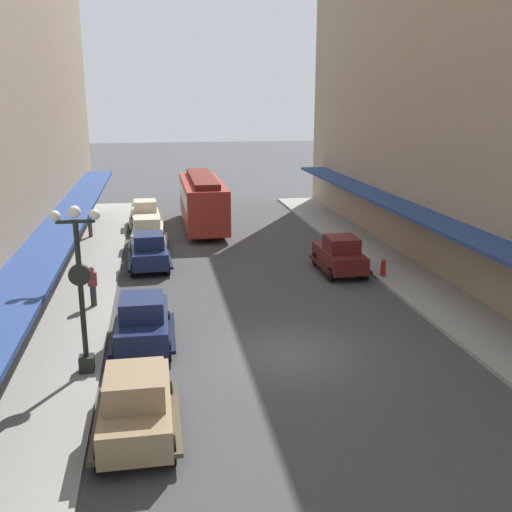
{
  "coord_description": "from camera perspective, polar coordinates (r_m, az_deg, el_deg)",
  "views": [
    {
      "loc": [
        -4.08,
        -17.62,
        8.26
      ],
      "look_at": [
        0.0,
        6.0,
        1.8
      ],
      "focal_mm": 41.04,
      "sensor_mm": 36.0,
      "label": 1
    }
  ],
  "objects": [
    {
      "name": "sidewalk_left",
      "position": [
        19.72,
        -19.16,
        -10.33
      ],
      "size": [
        3.0,
        60.0,
        0.15
      ],
      "primitive_type": "cube",
      "color": "#99968E",
      "rests_on": "ground"
    },
    {
      "name": "fire_hydrant",
      "position": [
        28.21,
        12.31,
        -1.11
      ],
      "size": [
        0.24,
        0.24,
        0.82
      ],
      "color": "#B21E19",
      "rests_on": "sidewalk_right"
    },
    {
      "name": "pedestrian_1",
      "position": [
        24.41,
        -15.63,
        -2.82
      ],
      "size": [
        0.36,
        0.24,
        1.64
      ],
      "color": "#2D2D33",
      "rests_on": "sidewalk_left"
    },
    {
      "name": "lamp_post_with_clock",
      "position": [
        18.05,
        -16.75,
        -2.56
      ],
      "size": [
        1.42,
        0.44,
        5.16
      ],
      "color": "black",
      "rests_on": "sidewalk_left"
    },
    {
      "name": "parked_car_4",
      "position": [
        29.69,
        -10.39,
        0.57
      ],
      "size": [
        2.28,
        4.31,
        1.84
      ],
      "color": "#19234C",
      "rests_on": "ground"
    },
    {
      "name": "parked_car_1",
      "position": [
        28.82,
        8.15,
        0.22
      ],
      "size": [
        2.15,
        4.26,
        1.84
      ],
      "color": "#591919",
      "rests_on": "ground"
    },
    {
      "name": "parked_car_0",
      "position": [
        33.85,
        -10.49,
        2.34
      ],
      "size": [
        2.22,
        4.29,
        1.84
      ],
      "color": "beige",
      "rests_on": "ground"
    },
    {
      "name": "sidewalk_right",
      "position": [
        22.62,
        22.03,
        -7.29
      ],
      "size": [
        3.0,
        60.0,
        0.15
      ],
      "primitive_type": "cube",
      "color": "#99968E",
      "rests_on": "ground"
    },
    {
      "name": "streetcar",
      "position": [
        38.5,
        -5.23,
        5.51
      ],
      "size": [
        2.55,
        9.61,
        3.46
      ],
      "color": "#A52D23",
      "rests_on": "ground"
    },
    {
      "name": "parked_car_2",
      "position": [
        20.48,
        -10.97,
        -6.13
      ],
      "size": [
        2.19,
        4.28,
        1.84
      ],
      "color": "#19234C",
      "rests_on": "ground"
    },
    {
      "name": "parked_car_3",
      "position": [
        15.34,
        -11.59,
        -13.73
      ],
      "size": [
        2.16,
        4.27,
        1.84
      ],
      "color": "#997F5B",
      "rests_on": "ground"
    },
    {
      "name": "pedestrian_0",
      "position": [
        36.78,
        -15.89,
        3.1
      ],
      "size": [
        0.36,
        0.24,
        1.64
      ],
      "color": "#4C4238",
      "rests_on": "sidewalk_left"
    },
    {
      "name": "ground_plane",
      "position": [
        19.88,
        2.99,
        -9.48
      ],
      "size": [
        200.0,
        200.0,
        0.0
      ],
      "primitive_type": "plane",
      "color": "#424244"
    },
    {
      "name": "parked_car_5",
      "position": [
        38.98,
        -10.72,
        4.0
      ],
      "size": [
        2.29,
        4.31,
        1.84
      ],
      "color": "beige",
      "rests_on": "ground"
    }
  ]
}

